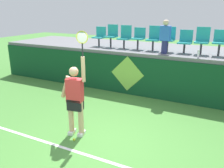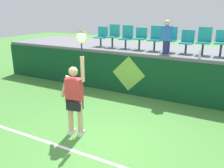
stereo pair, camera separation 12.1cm
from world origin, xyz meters
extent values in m
plane|color=#478438|center=(0.00, 0.00, 0.00)|extent=(40.00, 40.00, 0.00)
cube|color=#0F4223|center=(0.00, 3.42, 0.70)|extent=(13.79, 0.20, 1.40)
cube|color=slate|center=(0.00, 4.88, 1.46)|extent=(13.79, 3.01, 0.12)
cube|color=white|center=(0.00, -0.60, 0.00)|extent=(12.41, 0.08, 0.01)
cube|color=white|center=(-0.92, 0.02, 0.04)|extent=(0.16, 0.28, 0.08)
cube|color=white|center=(-0.67, 0.07, 0.04)|extent=(0.16, 0.28, 0.08)
cylinder|color=#DBAD84|center=(-0.92, 0.02, 0.44)|extent=(0.13, 0.13, 0.89)
cylinder|color=#DBAD84|center=(-0.67, 0.07, 0.44)|extent=(0.13, 0.13, 0.89)
cube|color=black|center=(-0.80, 0.04, 0.81)|extent=(0.39, 0.28, 0.28)
cube|color=red|center=(-0.80, 0.04, 1.17)|extent=(0.41, 0.28, 0.56)
sphere|color=#DBAD84|center=(-0.80, 0.04, 1.62)|extent=(0.22, 0.22, 0.22)
cylinder|color=#DBAD84|center=(-1.03, 0.00, 1.23)|extent=(0.27, 0.13, 0.55)
cylinder|color=#DBAD84|center=(-0.56, 0.09, 1.69)|extent=(0.09, 0.09, 0.58)
cylinder|color=black|center=(-0.56, 0.09, 2.13)|extent=(0.03, 0.03, 0.30)
torus|color=gold|center=(-0.56, 0.09, 2.41)|extent=(0.28, 0.07, 0.28)
ellipsoid|color=silver|center=(-0.56, 0.09, 2.41)|extent=(0.24, 0.06, 0.24)
sphere|color=#D1E533|center=(-0.67, -0.25, 0.03)|extent=(0.07, 0.07, 0.07)
cylinder|color=white|center=(1.43, 3.59, 1.65)|extent=(0.07, 0.07, 0.25)
cylinder|color=#38383D|center=(-2.53, 4.18, 1.69)|extent=(0.07, 0.07, 0.33)
cube|color=teal|center=(-2.53, 4.18, 1.88)|extent=(0.44, 0.42, 0.05)
cube|color=teal|center=(-2.53, 4.37, 2.10)|extent=(0.44, 0.04, 0.39)
cylinder|color=#38383D|center=(-2.00, 4.18, 1.72)|extent=(0.07, 0.07, 0.39)
cube|color=teal|center=(-2.00, 4.18, 1.94)|extent=(0.44, 0.42, 0.05)
cube|color=teal|center=(-2.00, 4.37, 2.18)|extent=(0.44, 0.04, 0.43)
cylinder|color=#38383D|center=(-1.42, 4.18, 1.69)|extent=(0.07, 0.07, 0.34)
cube|color=teal|center=(-1.42, 4.18, 1.89)|extent=(0.44, 0.42, 0.05)
cube|color=teal|center=(-1.42, 4.37, 2.15)|extent=(0.44, 0.04, 0.47)
cylinder|color=#38383D|center=(-0.85, 4.18, 1.71)|extent=(0.07, 0.07, 0.38)
cube|color=teal|center=(-0.85, 4.18, 1.93)|extent=(0.44, 0.42, 0.05)
cube|color=teal|center=(-0.85, 4.37, 2.13)|extent=(0.44, 0.04, 0.37)
cylinder|color=#38383D|center=(-0.26, 4.18, 1.70)|extent=(0.07, 0.07, 0.37)
cube|color=teal|center=(-0.26, 4.18, 1.91)|extent=(0.44, 0.42, 0.05)
cube|color=teal|center=(-0.26, 4.37, 2.17)|extent=(0.44, 0.04, 0.47)
cylinder|color=#38383D|center=(0.27, 4.18, 1.72)|extent=(0.07, 0.07, 0.39)
cube|color=teal|center=(0.27, 4.18, 1.94)|extent=(0.44, 0.42, 0.05)
cube|color=teal|center=(0.27, 4.37, 2.17)|extent=(0.44, 0.04, 0.43)
cylinder|color=#38383D|center=(0.87, 4.18, 1.68)|extent=(0.07, 0.07, 0.33)
cube|color=teal|center=(0.87, 4.18, 1.87)|extent=(0.44, 0.42, 0.05)
cube|color=teal|center=(0.87, 4.37, 2.10)|extent=(0.44, 0.04, 0.40)
cylinder|color=#38383D|center=(1.41, 4.18, 1.71)|extent=(0.07, 0.07, 0.38)
cube|color=teal|center=(1.41, 4.18, 1.92)|extent=(0.44, 0.42, 0.05)
cube|color=teal|center=(1.41, 4.37, 2.18)|extent=(0.44, 0.04, 0.47)
cylinder|color=#38383D|center=(1.97, 4.18, 1.72)|extent=(0.07, 0.07, 0.40)
cube|color=teal|center=(1.97, 4.18, 1.94)|extent=(0.44, 0.42, 0.05)
cube|color=teal|center=(1.97, 4.37, 2.16)|extent=(0.44, 0.04, 0.38)
cylinder|color=navy|center=(0.27, 3.80, 1.74)|extent=(0.20, 0.20, 0.44)
cube|color=blue|center=(0.27, 3.80, 2.21)|extent=(0.34, 0.20, 0.48)
sphere|color=beige|center=(0.27, 3.80, 2.55)|extent=(0.20, 0.20, 0.20)
cube|color=#0F4223|center=(-0.88, 3.32, 0.00)|extent=(0.90, 0.01, 0.00)
plane|color=#8CC64C|center=(-0.88, 3.31, 0.77)|extent=(1.27, 0.00, 1.27)
camera|label=1|loc=(2.46, -4.33, 3.01)|focal=38.68mm
camera|label=2|loc=(2.56, -4.27, 3.01)|focal=38.68mm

